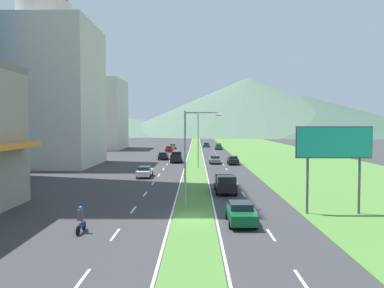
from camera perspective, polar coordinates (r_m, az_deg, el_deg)
ground_plane at (r=31.20m, az=0.21°, el=-10.55°), size 600.00×600.00×0.00m
grass_median at (r=90.64m, az=0.48°, el=-1.74°), size 3.20×240.00×0.06m
grass_verge_right at (r=92.90m, az=13.30°, el=-1.70°), size 24.00×240.00×0.06m
lane_dash_left_1 at (r=20.08m, az=-15.58°, el=-18.31°), size 0.16×2.80×0.01m
lane_dash_left_2 at (r=27.12m, az=-10.97°, el=-12.64°), size 0.16×2.80×0.01m
lane_dash_left_3 at (r=34.41m, az=-8.39°, el=-9.30°), size 0.16×2.80×0.01m
lane_dash_left_4 at (r=41.82m, az=-6.74°, el=-7.13°), size 0.16×2.80×0.01m
lane_dash_left_5 at (r=49.29m, az=-5.60°, el=-5.61°), size 0.16×2.80×0.01m
lane_dash_left_6 at (r=56.80m, az=-4.77°, el=-4.49°), size 0.16×2.80×0.01m
lane_dash_left_7 at (r=64.34m, az=-4.13°, el=-3.63°), size 0.16×2.80×0.01m
lane_dash_left_8 at (r=71.90m, az=-3.63°, el=-2.95°), size 0.16×2.80×0.01m
lane_dash_left_9 at (r=79.47m, az=-3.22°, el=-2.40°), size 0.16×2.80×0.01m
lane_dash_left_10 at (r=87.05m, az=-2.88°, el=-1.94°), size 0.16×2.80×0.01m
lane_dash_left_11 at (r=94.64m, az=-2.60°, el=-1.56°), size 0.16×2.80×0.01m
lane_dash_left_12 at (r=102.23m, az=-2.36°, el=-1.24°), size 0.16×2.80×0.01m
lane_dash_left_13 at (r=109.83m, az=-2.15°, el=-0.96°), size 0.16×2.80×0.01m
lane_dash_left_14 at (r=117.43m, az=-1.97°, el=-0.71°), size 0.16×2.80×0.01m
lane_dash_right_1 at (r=19.97m, az=15.55°, el=-18.43°), size 0.16×2.80×0.01m
lane_dash_right_2 at (r=27.04m, az=11.28°, el=-12.69°), size 0.16×2.80×0.01m
lane_dash_right_3 at (r=34.34m, az=8.90°, el=-9.33°), size 0.16×2.80×0.01m
lane_dash_right_4 at (r=41.76m, az=7.39°, el=-7.14°), size 0.16×2.80×0.01m
lane_dash_right_5 at (r=49.25m, az=6.34°, el=-5.62°), size 0.16×2.80×0.01m
lane_dash_right_6 at (r=56.77m, az=5.57°, el=-4.49°), size 0.16×2.80×0.01m
lane_dash_right_7 at (r=64.31m, az=4.98°, el=-3.63°), size 0.16×2.80×0.01m
lane_dash_right_8 at (r=71.87m, az=4.52°, el=-2.95°), size 0.16×2.80×0.01m
lane_dash_right_9 at (r=79.44m, az=4.15°, el=-2.40°), size 0.16×2.80×0.01m
lane_dash_right_10 at (r=87.03m, az=3.84°, el=-1.95°), size 0.16×2.80×0.01m
lane_dash_right_11 at (r=94.61m, az=3.58°, el=-1.56°), size 0.16×2.80×0.01m
lane_dash_right_12 at (r=102.21m, az=3.36°, el=-1.24°), size 0.16×2.80×0.01m
lane_dash_right_13 at (r=109.81m, az=3.17°, el=-0.96°), size 0.16×2.80×0.01m
lane_dash_right_14 at (r=117.41m, az=3.01°, el=-0.71°), size 0.16×2.80×0.01m
edge_line_median_left at (r=90.66m, az=-0.62°, el=-1.75°), size 0.16×240.00×0.01m
edge_line_median_right at (r=90.65m, az=1.59°, el=-1.75°), size 0.16×240.00×0.01m
domed_building at (r=75.02m, az=-20.28°, el=8.14°), size 17.37×17.37×35.36m
midrise_colored at (r=120.94m, az=-14.03°, el=4.12°), size 17.90×17.90×20.32m
hill_far_left at (r=321.28m, az=-17.04°, el=3.23°), size 224.50×224.50×20.61m
hill_far_center at (r=296.89m, az=7.98°, el=5.41°), size 195.24×195.24×41.68m
hill_far_right at (r=296.30m, az=15.67°, el=4.00°), size 192.14×192.14×27.84m
street_lamp_near at (r=34.34m, az=-0.32°, el=-1.02°), size 3.26×0.36×8.40m
street_lamp_mid at (r=65.21m, az=0.64°, el=1.11°), size 2.58×0.40×9.23m
billboard_roadside at (r=33.51m, az=19.74°, el=-0.34°), size 6.11×0.28×7.08m
car_0 at (r=121.48m, az=3.84°, el=-0.25°), size 1.86×4.07×1.45m
car_1 at (r=127.25m, az=2.07°, el=-0.11°), size 1.99×4.53×1.40m
car_2 at (r=117.81m, az=-2.78°, el=-0.34°), size 1.95×4.07×1.43m
car_3 at (r=72.27m, az=5.90°, el=-2.31°), size 1.91×4.63×1.52m
car_4 at (r=29.46m, az=7.04°, el=-9.79°), size 2.00×4.69×1.54m
car_5 at (r=114.36m, az=3.84°, el=-0.44°), size 1.94×4.63×1.42m
car_6 at (r=81.98m, az=-4.16°, el=-1.69°), size 1.95×4.49×1.55m
car_7 at (r=73.52m, az=3.30°, el=-2.24°), size 2.03×4.62×1.44m
car_8 at (r=104.79m, az=-3.31°, el=-0.72°), size 1.88×4.24×1.54m
car_9 at (r=54.90m, az=-6.81°, el=-3.95°), size 1.95×4.75×1.49m
pickup_truck_0 at (r=75.93m, az=-2.25°, el=-1.90°), size 2.18×5.40×2.00m
pickup_truck_1 at (r=41.93m, az=4.84°, el=-5.74°), size 2.18×5.40×2.00m
motorcycle_rider at (r=27.92m, az=-15.68°, el=-10.68°), size 0.36×2.00×1.80m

